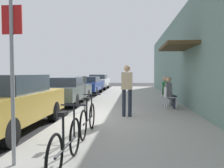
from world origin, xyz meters
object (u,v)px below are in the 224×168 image
parked_car_1 (66,90)px  cafe_chair_0 (168,96)px  parked_car_0 (8,102)px  street_sign (12,68)px  parked_car_2 (88,85)px  bicycle_1 (88,119)px  bicycle_0 (66,144)px  pedestrian_standing (127,86)px  parked_car_3 (98,81)px  seated_patron_0 (170,92)px  seated_patron_1 (167,90)px  cafe_chair_1 (165,94)px  parking_meter (85,91)px

parked_car_1 → cafe_chair_0: parked_car_1 is taller
parked_car_0 → cafe_chair_0: bearing=36.8°
street_sign → parked_car_2: bearing=96.3°
parked_car_2 → bicycle_1: parked_car_2 is taller
parked_car_0 → bicycle_0: bearing=-47.2°
bicycle_1 → pedestrian_standing: size_ratio=1.01×
pedestrian_standing → parked_car_3: bearing=102.0°
parked_car_1 → street_sign: bearing=-79.4°
parked_car_1 → seated_patron_0: bearing=-22.3°
seated_patron_0 → cafe_chair_0: bearing=-176.9°
parked_car_1 → cafe_chair_0: 5.16m
parked_car_3 → seated_patron_1: bearing=-68.1°
parked_car_2 → seated_patron_0: size_ratio=3.41×
cafe_chair_0 → seated_patron_1: (0.06, 0.91, 0.19)m
parked_car_1 → pedestrian_standing: pedestrian_standing is taller
parked_car_1 → street_sign: 8.24m
cafe_chair_0 → seated_patron_1: size_ratio=0.67×
cafe_chair_1 → pedestrian_standing: (-1.62, -2.77, 0.50)m
parked_car_1 → cafe_chair_1: 4.88m
parking_meter → cafe_chair_0: parking_meter is taller
bicycle_0 → seated_patron_1: size_ratio=1.33×
parked_car_3 → pedestrian_standing: pedestrian_standing is taller
bicycle_0 → cafe_chair_0: (2.42, 6.10, 0.14)m
parked_car_1 → seated_patron_0: seated_patron_0 is taller
parked_car_0 → street_sign: 3.05m
parked_car_1 → seated_patron_1: seated_patron_1 is taller
parking_meter → cafe_chair_1: size_ratio=1.52×
cafe_chair_1 → cafe_chair_0: bearing=-90.1°
parked_car_2 → parking_meter: parking_meter is taller
street_sign → bicycle_0: 1.44m
seated_patron_1 → pedestrian_standing: pedestrian_standing is taller
parked_car_3 → cafe_chair_1: size_ratio=5.06×
cafe_chair_0 → seated_patron_0: bearing=3.1°
parking_meter → seated_patron_0: bearing=16.1°
parked_car_3 → cafe_chair_0: size_ratio=5.06×
cafe_chair_0 → cafe_chair_1: (0.00, 0.93, 0.00)m
cafe_chair_1 → pedestrian_standing: 3.25m
parked_car_0 → parked_car_2: parked_car_0 is taller
parked_car_2 → parking_meter: bearing=-79.7°
parking_meter → pedestrian_standing: bearing=-29.5°
cafe_chair_1 → bicycle_1: bearing=-116.1°
cafe_chair_1 → pedestrian_standing: bearing=-120.3°
parking_meter → parked_car_3: bearing=96.4°
bicycle_0 → street_sign: bearing=178.5°
bicycle_1 → pedestrian_standing: 2.52m
parked_car_2 → cafe_chair_0: bearing=-57.8°
bicycle_1 → cafe_chair_0: size_ratio=1.97×
parked_car_1 → parking_meter: (1.55, -2.92, 0.18)m
street_sign → seated_patron_0: street_sign is taller
street_sign → cafe_chair_0: street_sign is taller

